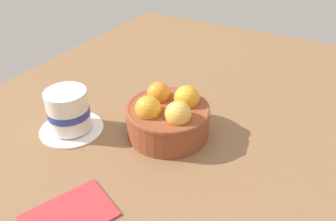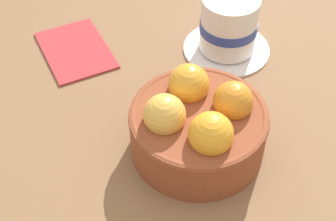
# 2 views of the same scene
# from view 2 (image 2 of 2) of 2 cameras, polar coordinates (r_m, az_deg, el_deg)

# --- Properties ---
(ground_plane) EXTENTS (1.20, 0.86, 0.03)m
(ground_plane) POSITION_cam_2_polar(r_m,az_deg,el_deg) (0.59, 3.14, -5.20)
(ground_plane) COLOR brown
(terracotta_bowl) EXTENTS (0.15, 0.15, 0.09)m
(terracotta_bowl) POSITION_cam_2_polar(r_m,az_deg,el_deg) (0.55, 3.36, -1.62)
(terracotta_bowl) COLOR brown
(terracotta_bowl) RESTS_ON ground_plane
(coffee_cup) EXTENTS (0.12, 0.12, 0.08)m
(coffee_cup) POSITION_cam_2_polar(r_m,az_deg,el_deg) (0.68, 6.73, 9.17)
(coffee_cup) COLOR white
(coffee_cup) RESTS_ON ground_plane
(folded_napkin) EXTENTS (0.14, 0.12, 0.01)m
(folded_napkin) POSITION_cam_2_polar(r_m,az_deg,el_deg) (0.71, -10.22, 6.70)
(folded_napkin) COLOR #B23338
(folded_napkin) RESTS_ON ground_plane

